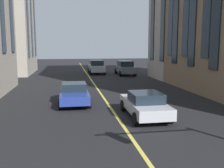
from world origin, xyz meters
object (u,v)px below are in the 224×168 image
(car_grey_mid, at_px, (125,68))
(car_silver_far, at_px, (96,67))
(car_blue_parked_b, at_px, (74,93))
(car_silver_near, at_px, (145,104))

(car_grey_mid, distance_m, car_silver_far, 4.29)
(car_blue_parked_b, height_order, car_silver_far, car_silver_far)
(car_silver_near, xyz_separation_m, car_grey_mid, (20.27, -3.42, 0.27))
(car_silver_far, bearing_deg, car_blue_parked_b, 169.33)
(car_grey_mid, bearing_deg, car_blue_parked_b, 156.55)
(car_blue_parked_b, bearing_deg, car_grey_mid, -23.45)
(car_grey_mid, relative_size, car_silver_far, 1.00)
(car_silver_far, bearing_deg, car_silver_near, -179.63)
(car_grey_mid, bearing_deg, car_silver_far, 56.18)
(car_silver_near, relative_size, car_grey_mid, 0.94)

